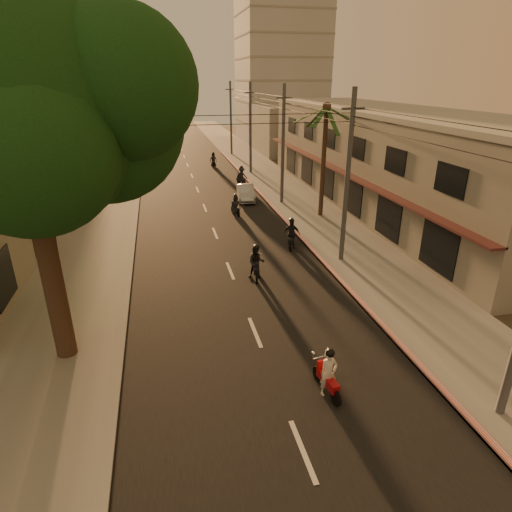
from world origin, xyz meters
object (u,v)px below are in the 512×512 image
object	(u,v)px
scooter_red	(328,374)
scooter_mid_a	(256,263)
scooter_far_b	(242,177)
parked_car	(246,193)
broadleaf_tree	(34,111)
scooter_far_c	(213,160)
scooter_mid_b	(291,234)
scooter_far_a	(236,206)
palm_tree	(326,114)

from	to	relation	value
scooter_red	scooter_mid_a	distance (m)	8.87
scooter_far_b	parked_car	world-z (taller)	scooter_far_b
scooter_mid_a	parked_car	distance (m)	14.91
scooter_far_b	broadleaf_tree	bearing A→B (deg)	-126.67
scooter_mid_a	scooter_far_c	world-z (taller)	scooter_mid_a
scooter_mid_b	scooter_far_c	world-z (taller)	scooter_mid_b
scooter_far_a	scooter_far_b	world-z (taller)	scooter_far_b
palm_tree	scooter_far_a	size ratio (longest dim) A/B	5.14
palm_tree	parked_car	world-z (taller)	palm_tree
scooter_mid_a	scooter_far_a	bearing A→B (deg)	96.12
scooter_mid_b	scooter_far_c	distance (m)	25.78
palm_tree	scooter_mid_a	bearing A→B (deg)	-126.91
scooter_far_a	scooter_far_b	xyz separation A→B (m)	(2.17, 8.98, 0.14)
scooter_far_a	scooter_mid_b	bearing A→B (deg)	-85.10
scooter_mid_a	scooter_far_c	size ratio (longest dim) A/B	1.07
scooter_far_a	parked_car	world-z (taller)	scooter_far_a
scooter_red	parked_car	bearing A→B (deg)	77.60
broadleaf_tree	parked_car	world-z (taller)	broadleaf_tree
palm_tree	scooter_mid_a	xyz separation A→B (m)	(-6.84, -9.11, -6.33)
scooter_mid_b	scooter_far_c	bearing A→B (deg)	112.76
broadleaf_tree	scooter_mid_a	size ratio (longest dim) A/B	6.63
scooter_red	scooter_mid_b	bearing A→B (deg)	70.89
broadleaf_tree	palm_tree	xyz separation A→B (m)	(14.61, 13.86, -1.33)
scooter_far_a	parked_car	bearing A→B (deg)	57.29
broadleaf_tree	scooter_far_a	distance (m)	19.39
broadleaf_tree	scooter_red	distance (m)	11.92
scooter_far_b	scooter_far_c	bearing A→B (deg)	85.35
scooter_far_c	broadleaf_tree	bearing A→B (deg)	-97.87
broadleaf_tree	scooter_red	world-z (taller)	broadleaf_tree
scooter_red	scooter_mid_b	size ratio (longest dim) A/B	0.94
scooter_far_a	palm_tree	bearing A→B (deg)	-26.83
palm_tree	scooter_red	size ratio (longest dim) A/B	4.71
scooter_far_b	scooter_mid_a	bearing A→B (deg)	-111.62
broadleaf_tree	parked_car	xyz separation A→B (m)	(10.19, 19.46, -7.85)
broadleaf_tree	scooter_mid_a	distance (m)	11.89
scooter_mid_b	palm_tree	bearing A→B (deg)	74.41
scooter_far_a	scooter_far_b	size ratio (longest dim) A/B	0.85
scooter_red	scooter_far_a	distance (m)	19.66
scooter_far_a	scooter_red	bearing A→B (deg)	-102.79
scooter_far_b	parked_car	xyz separation A→B (m)	(-0.62, -5.05, -0.23)
broadleaf_tree	scooter_mid_a	xyz separation A→B (m)	(7.77, 4.74, -7.65)
scooter_far_c	parked_car	bearing A→B (deg)	-79.43
broadleaf_tree	scooter_far_b	xyz separation A→B (m)	(10.81, 24.51, -7.62)
broadleaf_tree	parked_car	distance (m)	23.33
broadleaf_tree	parked_car	bearing A→B (deg)	62.36
palm_tree	scooter_far_a	bearing A→B (deg)	164.37
scooter_mid_b	broadleaf_tree	bearing A→B (deg)	-122.04
palm_tree	scooter_red	xyz separation A→B (m)	(-6.52, -17.98, -6.40)
scooter_mid_a	scooter_far_b	world-z (taller)	scooter_far_b
palm_tree	scooter_far_b	world-z (taller)	palm_tree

